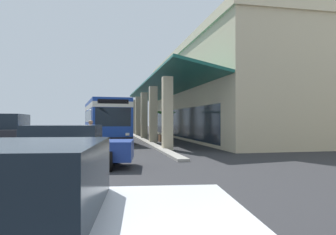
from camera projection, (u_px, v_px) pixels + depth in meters
ground at (194, 139)px, 26.61m from camera, size 120.00×120.00×0.00m
curb_strip at (140, 138)px, 27.01m from camera, size 30.29×0.50×0.12m
plaza_building at (243, 95)px, 28.99m from camera, size 25.54×16.16×7.96m
transit_bus at (104, 118)px, 24.86m from camera, size 11.40×3.63×3.34m
parked_sedan_blue at (67, 146)px, 10.76m from camera, size 2.85×4.61×1.47m
parked_suv_charcoal at (7, 132)px, 16.85m from camera, size 4.87×2.33×1.97m
pedestrian at (91, 135)px, 14.83m from camera, size 0.67×0.38×1.64m
potted_palm at (164, 133)px, 23.71m from camera, size 1.97×1.84×2.39m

